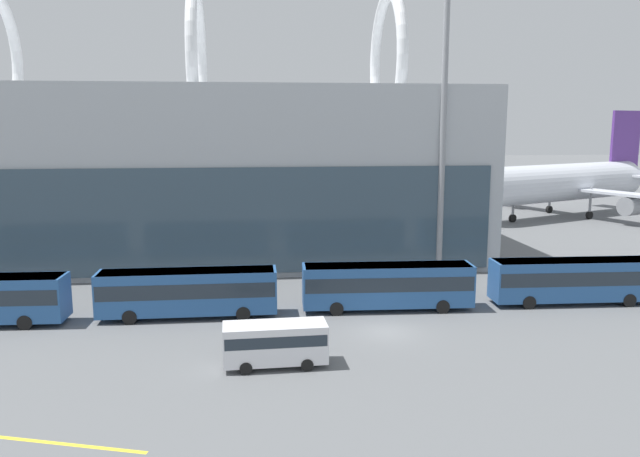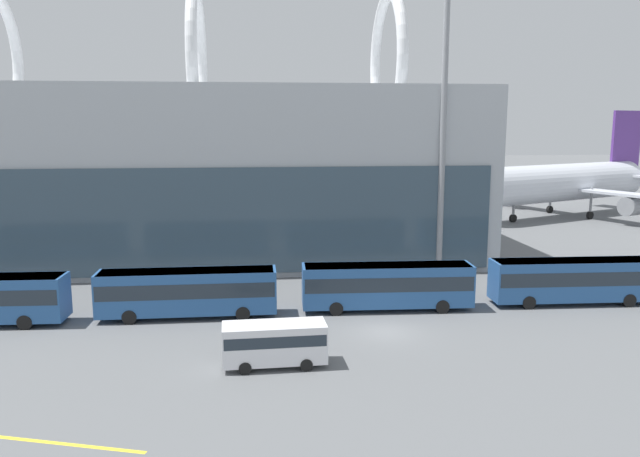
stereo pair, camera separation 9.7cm
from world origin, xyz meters
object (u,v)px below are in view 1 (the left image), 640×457
at_px(shuttle_bus_2, 188,290).
at_px(service_van_foreground, 275,341).
at_px(floodlight_mast, 447,16).
at_px(shuttle_bus_4, 573,278).
at_px(airliner_at_gate_far, 206,190).
at_px(shuttle_bus_3, 387,284).
at_px(airliner_parked_remote, 566,182).

relative_size(shuttle_bus_2, service_van_foreground, 2.12).
bearing_deg(shuttle_bus_2, floodlight_mast, 26.63).
bearing_deg(shuttle_bus_2, shuttle_bus_4, 0.74).
relative_size(airliner_at_gate_far, shuttle_bus_2, 2.75).
distance_m(shuttle_bus_3, shuttle_bus_4, 14.40).
height_order(airliner_at_gate_far, airliner_parked_remote, airliner_parked_remote).
bearing_deg(service_van_foreground, shuttle_bus_4, 21.40).
height_order(airliner_at_gate_far, shuttle_bus_3, airliner_at_gate_far).
height_order(airliner_parked_remote, floodlight_mast, floodlight_mast).
bearing_deg(airliner_at_gate_far, service_van_foreground, 3.43).
xyz_separation_m(airliner_at_gate_far, shuttle_bus_3, (15.27, -34.66, -3.38)).
relative_size(airliner_at_gate_far, shuttle_bus_4, 2.73).
bearing_deg(shuttle_bus_3, shuttle_bus_2, -176.59).
bearing_deg(service_van_foreground, airliner_parked_remote, 47.85).
distance_m(airliner_parked_remote, floodlight_mast, 47.05).
bearing_deg(airliner_parked_remote, floodlight_mast, 24.26).
height_order(shuttle_bus_3, shuttle_bus_4, same).
distance_m(shuttle_bus_2, service_van_foreground, 11.28).
distance_m(airliner_at_gate_far, shuttle_bus_3, 38.03).
relative_size(airliner_parked_remote, shuttle_bus_2, 2.71).
bearing_deg(airliner_at_gate_far, shuttle_bus_3, 18.78).
bearing_deg(airliner_parked_remote, service_van_foreground, 25.73).
bearing_deg(shuttle_bus_2, service_van_foreground, -59.06).
bearing_deg(airliner_parked_remote, airliner_at_gate_far, -14.79).
height_order(shuttle_bus_4, service_van_foreground, shuttle_bus_4).
relative_size(airliner_parked_remote, floodlight_mast, 1.06).
bearing_deg(airliner_at_gate_far, airliner_parked_remote, 94.14).
xyz_separation_m(airliner_at_gate_far, shuttle_bus_2, (0.87, -34.87, -3.38)).
bearing_deg(shuttle_bus_4, airliner_at_gate_far, 132.77).
relative_size(airliner_parked_remote, shuttle_bus_3, 2.70).
bearing_deg(shuttle_bus_3, floodlight_mast, 58.23).
bearing_deg(floodlight_mast, shuttle_bus_2, -153.73).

